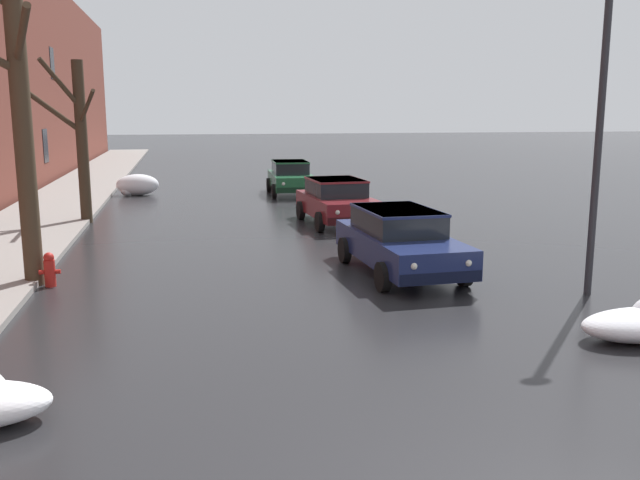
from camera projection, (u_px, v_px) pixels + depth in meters
left_sidewalk_slab at (39, 221)px, 21.99m from camera, size 3.26×80.00×0.13m
snow_bank_near_corner_left at (137, 185)px, 28.98m from camera, size 1.76×1.02×0.89m
snow_bank_near_corner_right at (405, 216)px, 21.45m from camera, size 2.14×1.34×0.61m
bare_tree_second_along_sidewalk at (16, 99)px, 13.38m from camera, size 2.57×1.85×7.10m
bare_tree_mid_block at (79, 137)px, 21.40m from camera, size 2.19×1.65×5.09m
sedan_darkblue_approaching_near_lane at (399, 239)px, 15.06m from camera, size 2.10×4.52×1.42m
sedan_maroon_parked_kerbside_close at (337, 200)px, 21.60m from camera, size 2.18×4.11×1.42m
sedan_green_parked_kerbside_mid at (291, 177)px, 29.21m from camera, size 1.96×4.19×1.42m
fire_hydrant at (50, 269)px, 13.96m from camera, size 0.42×0.22×0.71m
street_lamp_post at (601, 108)px, 12.75m from camera, size 0.44×0.24×6.47m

